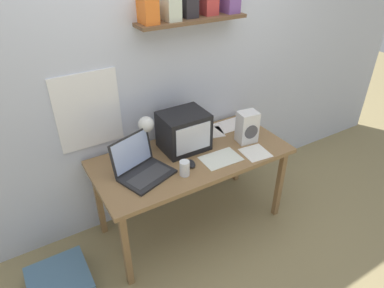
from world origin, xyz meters
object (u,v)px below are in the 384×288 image
Objects in this scene: corner_desk at (192,161)px; loose_paper_near_monitor at (207,133)px; crt_monitor at (184,131)px; loose_paper_near_laptop at (221,159)px; computer_mouse at (191,164)px; juice_glass at (185,169)px; laptop at (140,165)px; floor_cushion at (60,283)px; printed_handout at (255,153)px; space_heater at (247,127)px; desk_lamp at (145,128)px; open_notebook at (230,125)px.

loose_paper_near_monitor is (0.28, 0.21, 0.06)m from corner_desk.
crt_monitor is 1.18× the size of loose_paper_near_laptop.
juice_glass is at bearing -142.68° from computer_mouse.
juice_glass is 0.36× the size of loose_paper_near_monitor.
juice_glass is 0.61m from loose_paper_near_monitor.
computer_mouse is (0.36, -0.10, -0.05)m from laptop.
laptop is 3.71× the size of computer_mouse.
crt_monitor is 1.43m from floor_cushion.
printed_handout is at bearing -39.11° from crt_monitor.
space_heater reaches higher than computer_mouse.
juice_glass reaches higher than computer_mouse.
desk_lamp reaches higher than space_heater.
computer_mouse is at bearing 167.12° from printed_handout.
corner_desk is 13.06× the size of computer_mouse.
loose_paper_near_monitor and printed_handout have the same top height.
space_heater is 0.86× the size of loose_paper_near_laptop.
open_notebook is at bearing -5.12° from laptop.
corner_desk is at bearing -142.84° from loose_paper_near_monitor.
crt_monitor reaches higher than floor_cushion.
loose_paper_near_monitor is (0.36, 0.33, -0.01)m from computer_mouse.
desk_lamp is 1.26m from floor_cushion.
crt_monitor is 0.87× the size of floor_cushion.
desk_lamp is at bearing -176.36° from open_notebook.
corner_desk is at bearing -156.79° from open_notebook.
loose_paper_near_monitor is at bearing 37.16° from corner_desk.
floor_cushion is at bearing 174.78° from printed_handout.
juice_glass is 0.27× the size of floor_cushion.
desk_lamp is 2.86× the size of computer_mouse.
laptop is 0.93m from space_heater.
loose_paper_near_laptop is 1.47m from floor_cushion.
juice_glass is at bearing -174.82° from loose_paper_near_laptop.
open_notebook is at bearing -15.42° from desk_lamp.
space_heater is (0.79, -0.23, -0.11)m from desk_lamp.
computer_mouse is 0.49m from loose_paper_near_monitor.
juice_glass is at bearing -53.34° from laptop.
computer_mouse is at bearing -150.58° from open_notebook.
open_notebook is (0.53, 0.10, -0.15)m from crt_monitor.
floor_cushion is (-0.86, -0.26, -0.89)m from desk_lamp.
space_heater is at bearing 11.70° from juice_glass.
crt_monitor is (0.00, 0.12, 0.21)m from corner_desk.
open_notebook is (0.83, 0.05, -0.24)m from desk_lamp.
printed_handout is (0.88, -0.22, -0.07)m from laptop.
laptop is 0.76m from loose_paper_near_monitor.
laptop is 1.40× the size of loose_paper_near_monitor.
space_heater reaches higher than printed_handout.
juice_glass reaches higher than printed_handout.
crt_monitor is 1.07× the size of desk_lamp.
space_heater is 0.36m from loose_paper_near_monitor.
juice_glass is 0.37× the size of loose_paper_near_laptop.
printed_handout is at bearing -48.16° from desk_lamp.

